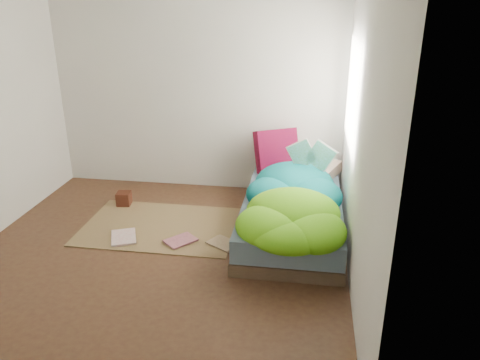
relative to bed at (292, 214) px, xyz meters
name	(u,v)px	position (x,y,z in m)	size (l,w,h in m)	color
ground	(158,254)	(-1.22, -0.72, -0.17)	(3.50, 3.50, 0.00)	#43261A
room_walls	(147,81)	(-1.21, -0.71, 1.46)	(3.54, 3.54, 2.62)	silver
bed	(292,214)	(0.00, 0.00, 0.00)	(1.00, 2.00, 0.34)	#3C3120
duvet	(292,192)	(0.00, -0.22, 0.34)	(0.96, 1.84, 0.34)	#08767A
rug	(160,226)	(-1.37, -0.17, -0.16)	(1.60, 1.10, 0.01)	brown
pillow_floral	(313,167)	(0.20, 0.80, 0.24)	(0.57, 0.35, 0.13)	silver
pillow_magenta	(277,151)	(-0.23, 0.79, 0.42)	(0.49, 0.15, 0.49)	#440429
open_book	(312,146)	(0.16, 0.33, 0.64)	(0.42, 0.09, 0.26)	#2A8239
wooden_box	(124,198)	(-1.95, 0.28, -0.08)	(0.15, 0.15, 0.15)	#33150B
floor_book_a	(111,239)	(-1.76, -0.54, -0.14)	(0.24, 0.33, 0.02)	silver
floor_book_b	(175,237)	(-1.15, -0.41, -0.14)	(0.22, 0.29, 0.03)	#C06E7C
floor_book_c	(216,248)	(-0.70, -0.56, -0.15)	(0.21, 0.29, 0.02)	tan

